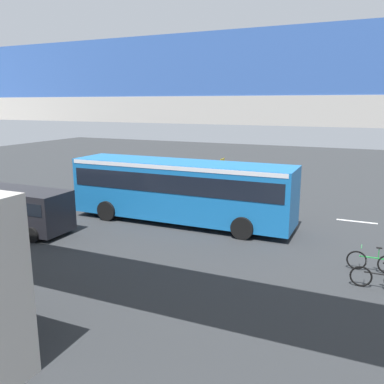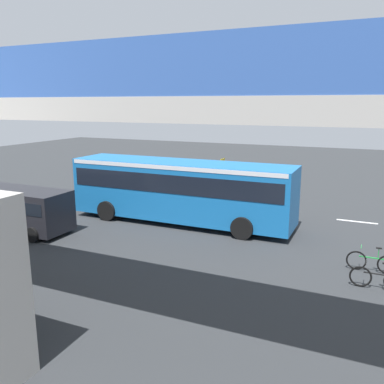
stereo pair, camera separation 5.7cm
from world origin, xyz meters
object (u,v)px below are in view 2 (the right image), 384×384
Objects in this scene: bicycle_green at (372,262)px; parked_van at (22,207)px; city_bus at (181,186)px; bicycle_black at (378,279)px; traffic_sign at (222,174)px; pedestrian at (285,203)px.

parked_van is at bearing 6.12° from bicycle_green.
city_bus reaches higher than parked_van.
traffic_sign is (8.61, -8.69, 1.52)m from bicycle_black.
city_bus is at bearing 29.45° from pedestrian.
bicycle_black is at bearing 122.65° from pedestrian.
traffic_sign reaches higher than parked_van.
bicycle_green is at bearing 127.85° from pedestrian.
city_bus is 4.12× the size of traffic_sign.
bicycle_green is (-15.30, -1.64, -0.81)m from parked_van.
bicycle_black is 0.99× the size of pedestrian.
bicycle_black and bicycle_green have the same top height.
bicycle_green is 0.99× the size of pedestrian.
parked_van is 1.71× the size of traffic_sign.
bicycle_black is at bearing 97.47° from bicycle_green.
pedestrian reaches higher than bicycle_green.
traffic_sign reaches higher than pedestrian.
parked_van is at bearing 0.60° from bicycle_black.
bicycle_black is 0.63× the size of traffic_sign.
parked_van reaches higher than bicycle_black.
parked_van is at bearing 33.09° from pedestrian.
parked_van is 11.23m from traffic_sign.
bicycle_green is at bearing -82.53° from bicycle_black.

